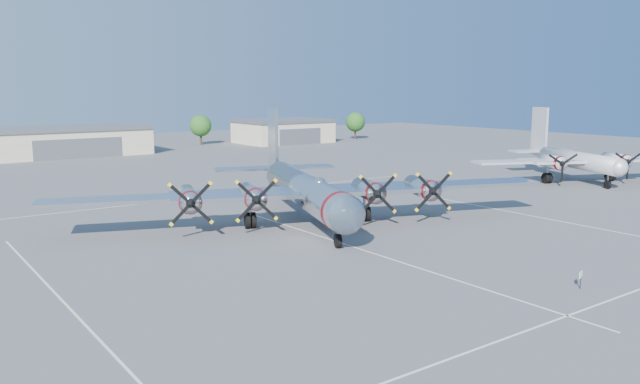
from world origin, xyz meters
TOP-DOWN VIEW (x-y plane):
  - ground at (0.00, 0.00)m, footprint 260.00×260.00m
  - parking_lines at (0.00, -1.75)m, footprint 60.00×50.08m
  - hangar_center at (0.00, 81.96)m, footprint 28.60×14.60m
  - hangar_east at (48.00, 81.96)m, footprint 20.60×14.60m
  - tree_east at (30.00, 88.00)m, footprint 4.80×4.80m
  - tree_far_east at (68.00, 80.00)m, footprint 4.80×4.80m
  - main_bomber_b29 at (2.50, 7.50)m, footprint 54.24×45.46m
  - twin_engine_east at (46.93, 7.17)m, footprint 36.84×32.33m
  - info_placard at (4.97, -19.70)m, footprint 0.58×0.22m

SIDE VIEW (x-z plane):
  - ground at x=0.00m, z-range 0.00..0.00m
  - main_bomber_b29 at x=2.50m, z-range -5.11..5.11m
  - twin_engine_east at x=46.93m, z-range -4.86..4.86m
  - parking_lines at x=0.00m, z-range 0.00..0.01m
  - info_placard at x=4.97m, z-range 0.23..1.37m
  - hangar_center at x=0.00m, z-range 0.01..5.41m
  - hangar_east at x=48.00m, z-range 0.01..5.41m
  - tree_east at x=30.00m, z-range 0.90..7.54m
  - tree_far_east at x=68.00m, z-range 0.90..7.54m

